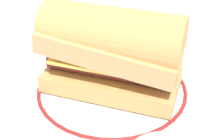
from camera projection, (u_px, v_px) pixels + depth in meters
ground_plane at (103, 102)px, 0.51m from camera, size 1.50×1.50×0.00m
plate at (112, 90)px, 0.53m from camera, size 0.25×0.25×0.01m
sausage_sandwich at (112, 50)px, 0.49m from camera, size 0.22×0.13×0.13m
salt_shaker at (135, 4)px, 0.74m from camera, size 0.03×0.03×0.08m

